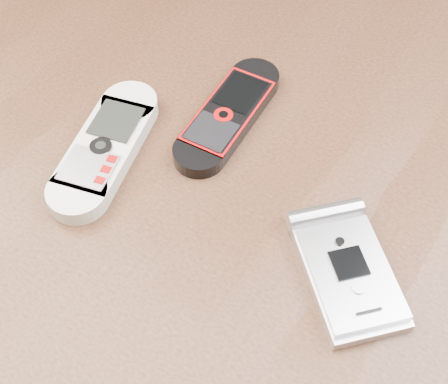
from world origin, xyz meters
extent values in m
cube|color=black|center=(0.00, 0.00, 0.73)|extent=(1.20, 0.80, 0.03)
cube|color=black|center=(-0.54, 0.34, 0.36)|extent=(0.06, 0.06, 0.71)
cube|color=silver|center=(-0.11, -0.02, 0.76)|extent=(0.09, 0.16, 0.02)
cube|color=black|center=(-0.04, 0.08, 0.76)|extent=(0.06, 0.15, 0.01)
cube|color=silver|center=(0.12, -0.01, 0.76)|extent=(0.13, 0.12, 0.02)
camera|label=1|loc=(0.17, -0.25, 1.16)|focal=50.00mm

